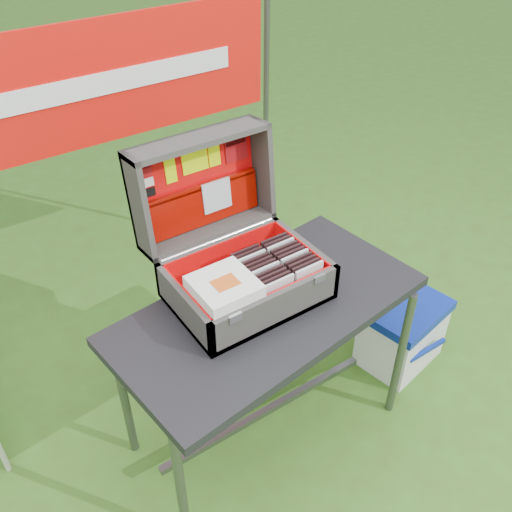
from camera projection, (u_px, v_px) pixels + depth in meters
ground at (251, 430)px, 2.61m from camera, size 80.00×80.00×0.00m
table at (267, 372)px, 2.39m from camera, size 1.27×0.74×0.75m
table_top at (268, 310)px, 2.18m from camera, size 1.27×0.74×0.04m
table_leg_fl at (181, 487)px, 2.00m from camera, size 0.04×0.04×0.71m
table_leg_fr at (400, 356)px, 2.49m from camera, size 0.04×0.04×0.71m
table_leg_bl at (124, 396)px, 2.32m from camera, size 0.04×0.04×0.71m
table_leg_br at (329, 296)px, 2.81m from camera, size 0.04×0.04×0.71m
table_brace at (266, 411)px, 2.55m from camera, size 1.06×0.03×0.03m
suitcase at (238, 231)px, 2.08m from camera, size 0.57×0.56×0.55m
suitcase_base_bottom at (247, 294)px, 2.20m from camera, size 0.57×0.40×0.02m
suitcase_base_wall_front at (277, 309)px, 2.04m from camera, size 0.57×0.02×0.15m
suitcase_base_wall_back at (221, 256)px, 2.29m from camera, size 0.57×0.02×0.15m
suitcase_base_wall_left at (184, 309)px, 2.04m from camera, size 0.02×0.40×0.15m
suitcase_base_wall_right at (304, 257)px, 2.28m from camera, size 0.02×0.40×0.15m
suitcase_liner_floor at (247, 291)px, 2.19m from camera, size 0.52×0.36×0.01m
suitcase_latch_left at (235, 318)px, 1.91m from camera, size 0.05×0.01×0.03m
suitcase_latch_right at (320, 279)px, 2.07m from camera, size 0.05×0.01×0.03m
suitcase_hinge at (219, 239)px, 2.25m from camera, size 0.51×0.02×0.02m
suitcase_lid_back at (195, 181)px, 2.24m from camera, size 0.57×0.07×0.40m
suitcase_lid_rim_far at (198, 139)px, 2.09m from camera, size 0.57×0.15×0.04m
suitcase_lid_rim_near at (209, 230)px, 2.30m from camera, size 0.57×0.15×0.04m
suitcase_lid_rim_left at (139, 208)px, 2.07m from camera, size 0.02×0.20×0.42m
suitcase_lid_rim_right at (261, 167)px, 2.32m from camera, size 0.02×0.20×0.42m
suitcase_lid_liner at (197, 182)px, 2.23m from camera, size 0.52×0.05×0.35m
suitcase_liner_wall_front at (275, 305)px, 2.04m from camera, size 0.52×0.01×0.13m
suitcase_liner_wall_back at (223, 256)px, 2.27m from camera, size 0.52×0.01×0.13m
suitcase_liner_wall_left at (187, 305)px, 2.04m from camera, size 0.01×0.36×0.13m
suitcase_liner_wall_right at (301, 256)px, 2.27m from camera, size 0.01×0.36×0.13m
suitcase_lid_pocket at (202, 206)px, 2.27m from camera, size 0.50×0.05×0.16m
suitcase_pocket_edge at (201, 188)px, 2.22m from camera, size 0.49×0.02×0.02m
suitcase_pocket_cd at (217, 196)px, 2.27m from camera, size 0.13×0.02×0.13m
lid_sticker_cc_a at (143, 163)px, 2.06m from camera, size 0.06×0.01×0.03m
lid_sticker_cc_b at (145, 173)px, 2.08m from camera, size 0.06×0.01×0.03m
lid_sticker_cc_c at (147, 183)px, 2.10m from camera, size 0.06×0.01×0.03m
lid_sticker_cc_d at (149, 193)px, 2.12m from camera, size 0.06×0.01×0.03m
lid_card_neon_tall at (170, 169)px, 2.13m from camera, size 0.05×0.02×0.11m
lid_card_neon_main at (195, 161)px, 2.18m from camera, size 0.11×0.01×0.09m
lid_card_neon_small at (214, 156)px, 2.22m from camera, size 0.05×0.01×0.09m
lid_sticker_band at (236, 149)px, 2.26m from camera, size 0.10×0.01×0.10m
lid_sticker_band_bar at (235, 142)px, 2.25m from camera, size 0.09×0.01×0.02m
cd_left_0 at (279, 295)px, 2.06m from camera, size 0.13×0.01×0.14m
cd_left_1 at (275, 292)px, 2.08m from camera, size 0.13×0.01×0.14m
cd_left_2 at (272, 289)px, 2.09m from camera, size 0.13×0.01×0.14m
cd_left_3 at (268, 285)px, 2.10m from camera, size 0.13×0.01×0.14m
cd_left_4 at (265, 282)px, 2.12m from camera, size 0.13×0.01×0.14m
cd_left_5 at (262, 279)px, 2.13m from camera, size 0.13×0.01×0.14m
cd_left_6 at (258, 276)px, 2.15m from camera, size 0.13×0.01×0.14m
cd_left_7 at (255, 273)px, 2.16m from camera, size 0.13×0.01×0.14m
cd_left_8 at (252, 270)px, 2.18m from camera, size 0.13×0.01×0.14m
cd_left_9 at (248, 267)px, 2.19m from camera, size 0.13×0.01×0.14m
cd_left_10 at (245, 264)px, 2.21m from camera, size 0.13×0.01×0.14m
cd_right_0 at (309, 281)px, 2.12m from camera, size 0.13×0.01×0.14m
cd_right_1 at (305, 278)px, 2.14m from camera, size 0.13×0.01×0.14m
cd_right_2 at (301, 275)px, 2.15m from camera, size 0.13×0.01×0.14m
cd_right_3 at (298, 272)px, 2.17m from camera, size 0.13×0.01×0.14m
cd_right_4 at (294, 269)px, 2.18m from camera, size 0.13×0.01×0.14m
cd_right_5 at (291, 266)px, 2.20m from camera, size 0.13×0.01×0.14m
cd_right_6 at (287, 263)px, 2.21m from camera, size 0.13×0.01×0.14m
cd_right_7 at (284, 260)px, 2.22m from camera, size 0.13×0.01×0.14m
cd_right_8 at (280, 257)px, 2.24m from camera, size 0.13×0.01×0.14m
cd_right_9 at (277, 255)px, 2.25m from camera, size 0.13×0.01×0.14m
cd_right_10 at (274, 252)px, 2.27m from camera, size 0.13×0.01×0.14m
songbook_0 at (224, 291)px, 2.00m from camera, size 0.21×0.21×0.00m
songbook_1 at (224, 290)px, 2.00m from camera, size 0.21×0.21×0.00m
songbook_2 at (224, 288)px, 1.99m from camera, size 0.21×0.21×0.00m
songbook_3 at (224, 287)px, 1.99m from camera, size 0.21×0.21×0.00m
songbook_4 at (224, 286)px, 1.99m from camera, size 0.21×0.21×0.00m
songbook_5 at (224, 285)px, 1.98m from camera, size 0.21×0.21×0.00m
songbook_6 at (224, 284)px, 1.98m from camera, size 0.21×0.21×0.00m
songbook_7 at (224, 283)px, 1.98m from camera, size 0.21×0.21×0.00m
songbook_8 at (224, 282)px, 1.97m from camera, size 0.21×0.21×0.00m
songbook_graphic at (225, 283)px, 1.96m from camera, size 0.09×0.07×0.00m
cooler at (402, 332)px, 2.86m from camera, size 0.45×0.38×0.36m
cooler_body at (401, 336)px, 2.87m from camera, size 0.43×0.35×0.31m
cooler_lid at (407, 310)px, 2.77m from camera, size 0.45×0.38×0.05m
cooler_handle at (427, 350)px, 2.74m from camera, size 0.24×0.02×0.02m
cardboard_box at (304, 286)px, 3.11m from camera, size 0.42×0.32×0.41m
banner_post_right at (266, 128)px, 3.20m from camera, size 0.03×0.03×1.70m
banner at (112, 81)px, 2.54m from camera, size 1.60×0.02×0.55m
banner_text at (113, 82)px, 2.53m from camera, size 1.20×0.00×0.10m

